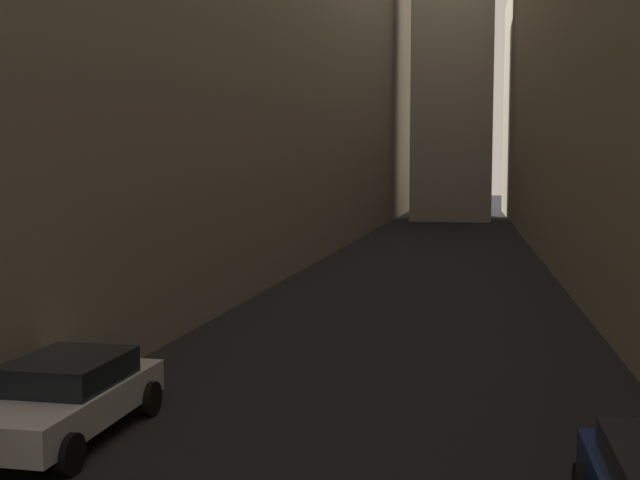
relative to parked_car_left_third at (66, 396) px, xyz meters
name	(u,v)px	position (x,y,z in m)	size (l,w,h in m)	color
ground_plane	(432,258)	(4.40, 28.94, -0.69)	(264.00, 264.00, 0.00)	black
building_block_left	(236,22)	(-6.69, 30.94, 12.16)	(11.18, 108.00, 25.70)	gray
parked_car_left_third	(66,396)	(0.00, 0.00, 0.00)	(1.93, 4.12, 1.31)	silver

